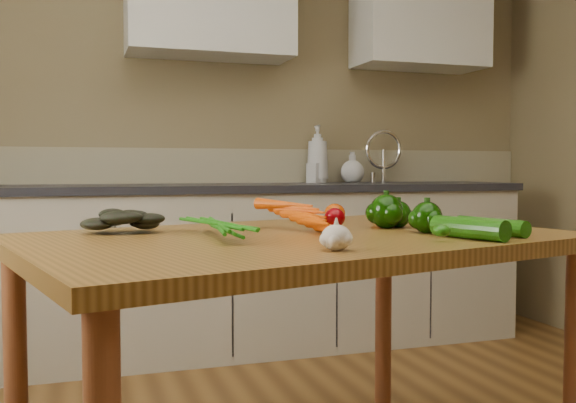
% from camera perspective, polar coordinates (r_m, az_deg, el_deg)
% --- Properties ---
extents(room, '(4.04, 5.04, 2.64)m').
position_cam_1_polar(room, '(1.61, 12.23, 12.24)').
color(room, brown).
rests_on(room, ground).
extents(counter_run, '(2.84, 0.64, 1.14)m').
position_cam_1_polar(counter_run, '(3.57, -1.47, -5.54)').
color(counter_run, '#B3AA95').
rests_on(counter_run, ground).
extents(upper_cabinets, '(2.15, 0.35, 0.70)m').
position_cam_1_polar(upper_cabinets, '(3.87, 2.38, 17.39)').
color(upper_cabinets, silver).
rests_on(upper_cabinets, room).
extents(table, '(1.69, 1.31, 0.80)m').
position_cam_1_polar(table, '(1.82, 0.95, -5.73)').
color(table, olive).
rests_on(table, ground).
extents(soap_bottle_a, '(0.15, 0.15, 0.34)m').
position_cam_1_polar(soap_bottle_a, '(3.80, 2.64, 4.24)').
color(soap_bottle_a, silver).
rests_on(soap_bottle_a, counter_run).
extents(soap_bottle_b, '(0.11, 0.11, 0.17)m').
position_cam_1_polar(soap_bottle_b, '(3.77, 2.42, 2.97)').
color(soap_bottle_b, silver).
rests_on(soap_bottle_b, counter_run).
extents(soap_bottle_c, '(0.20, 0.20, 0.18)m').
position_cam_1_polar(soap_bottle_c, '(3.90, 5.74, 3.05)').
color(soap_bottle_c, silver).
rests_on(soap_bottle_c, counter_run).
extents(carrot_bunch, '(0.32, 0.28, 0.07)m').
position_cam_1_polar(carrot_bunch, '(1.85, -0.91, -1.66)').
color(carrot_bunch, '#E95005').
rests_on(carrot_bunch, table).
extents(leafy_greens, '(0.21, 0.19, 0.11)m').
position_cam_1_polar(leafy_greens, '(1.90, -14.51, -1.14)').
color(leafy_greens, black).
rests_on(leafy_greens, table).
extents(garlic_bulb, '(0.07, 0.07, 0.06)m').
position_cam_1_polar(garlic_bulb, '(1.46, 4.31, -3.21)').
color(garlic_bulb, silver).
rests_on(garlic_bulb, table).
extents(pepper_a, '(0.10, 0.10, 0.10)m').
position_cam_1_polar(pepper_a, '(2.02, 8.73, -0.88)').
color(pepper_a, black).
rests_on(pepper_a, table).
extents(pepper_b, '(0.08, 0.08, 0.08)m').
position_cam_1_polar(pepper_b, '(2.05, 9.77, -1.13)').
color(pepper_b, black).
rests_on(pepper_b, table).
extents(pepper_c, '(0.09, 0.09, 0.09)m').
position_cam_1_polar(pepper_c, '(1.89, 12.25, -1.40)').
color(pepper_c, black).
rests_on(pepper_c, table).
extents(tomato_a, '(0.07, 0.07, 0.06)m').
position_cam_1_polar(tomato_a, '(2.03, 4.17, -1.43)').
color(tomato_a, '#880208').
rests_on(tomato_a, table).
extents(tomato_b, '(0.07, 0.07, 0.07)m').
position_cam_1_polar(tomato_b, '(2.21, 4.18, -1.03)').
color(tomato_b, '#B83A04').
rests_on(tomato_b, table).
extents(tomato_c, '(0.08, 0.08, 0.07)m').
position_cam_1_polar(tomato_c, '(2.20, 8.38, -0.98)').
color(tomato_c, '#B83A04').
rests_on(tomato_c, table).
extents(zucchini_a, '(0.10, 0.24, 0.05)m').
position_cam_1_polar(zucchini_a, '(1.89, 17.60, -2.12)').
color(zucchini_a, '#134C08').
rests_on(zucchini_a, table).
extents(zucchini_b, '(0.12, 0.23, 0.06)m').
position_cam_1_polar(zucchini_b, '(1.76, 15.81, -2.30)').
color(zucchini_b, '#134C08').
rests_on(zucchini_b, table).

